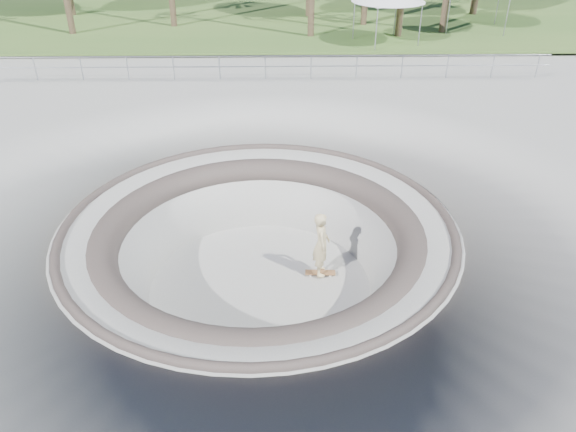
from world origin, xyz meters
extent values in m
plane|color=#A3A29E|center=(0.00, 0.00, 0.00)|extent=(180.00, 180.00, 0.00)
torus|color=#A3A29E|center=(0.00, 0.00, -2.00)|extent=(14.00, 14.00, 4.00)
cylinder|color=#A3A29E|center=(0.00, 0.00, -1.95)|extent=(6.60, 6.60, 0.10)
torus|color=#483E3A|center=(0.00, 0.00, -0.02)|extent=(10.24, 10.24, 0.24)
torus|color=#483E3A|center=(0.00, 0.00, -0.45)|extent=(8.91, 8.91, 0.81)
ellipsoid|color=olive|center=(-22.00, 55.00, -6.44)|extent=(50.40, 36.00, 23.40)
ellipsoid|color=olive|center=(8.00, 60.00, -7.87)|extent=(61.60, 44.00, 28.60)
cylinder|color=#93969B|center=(0.00, 12.00, 1.17)|extent=(25.00, 0.05, 0.05)
cylinder|color=#93969B|center=(0.00, 12.00, 0.72)|extent=(25.00, 0.05, 0.05)
cube|color=brown|center=(1.69, 0.35, -1.82)|extent=(0.86, 0.28, 0.02)
cylinder|color=#A2A2A6|center=(1.69, 0.35, -1.86)|extent=(0.05, 0.18, 0.04)
cylinder|color=#A2A2A6|center=(1.69, 0.35, -1.86)|extent=(0.05, 0.18, 0.04)
cylinder|color=beige|center=(1.69, 0.35, -1.87)|extent=(0.07, 0.03, 0.07)
cylinder|color=beige|center=(1.69, 0.35, -1.87)|extent=(0.07, 0.03, 0.07)
cylinder|color=beige|center=(1.69, 0.35, -1.87)|extent=(0.07, 0.03, 0.07)
cylinder|color=beige|center=(1.69, 0.35, -1.87)|extent=(0.07, 0.03, 0.07)
imported|color=#D1BB87|center=(1.69, 0.35, -0.86)|extent=(0.46, 0.70, 1.91)
cylinder|color=#93969B|center=(5.00, 16.73, 1.28)|extent=(0.06, 0.06, 1.99)
cylinder|color=#93969B|center=(7.54, 16.73, 1.28)|extent=(0.06, 0.06, 1.99)
cylinder|color=#93969B|center=(5.00, 19.27, 1.28)|extent=(0.06, 0.06, 1.99)
cylinder|color=#93969B|center=(7.54, 19.27, 1.28)|extent=(0.06, 0.06, 1.99)
cube|color=white|center=(6.27, 18.00, 2.36)|extent=(3.46, 3.46, 0.08)
cylinder|color=#93969B|center=(10.27, 19.52, 1.51)|extent=(0.06, 0.06, 2.45)
cylinder|color=#93969B|center=(13.39, 19.52, 1.51)|extent=(0.06, 0.06, 2.45)
cylinder|color=#93969B|center=(10.27, 22.64, 1.51)|extent=(0.06, 0.06, 2.45)
cylinder|color=#93969B|center=(13.39, 22.64, 1.51)|extent=(0.06, 0.06, 2.45)
camera|label=1|loc=(0.54, -12.39, 7.65)|focal=35.00mm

